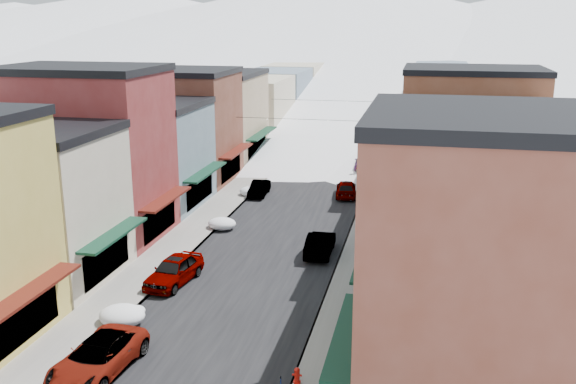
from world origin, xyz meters
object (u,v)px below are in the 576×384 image
at_px(car_green_sedan, 320,244).
at_px(fire_hydrant, 297,376).
at_px(car_dark_hatch, 259,188).
at_px(trash_can, 363,230).
at_px(streetlamp_near, 370,180).
at_px(car_white_suv, 98,357).
at_px(car_silver_sedan, 174,270).

xyz_separation_m(car_green_sedan, fire_hydrant, (1.69, -16.38, -0.28)).
bearing_deg(car_dark_hatch, trash_can, -46.38).
relative_size(car_dark_hatch, streetlamp_near, 0.96).
distance_m(car_dark_hatch, trash_can, 14.52).
distance_m(car_dark_hatch, fire_hydrant, 31.61).
relative_size(car_white_suv, car_silver_sedan, 1.14).
relative_size(car_dark_hatch, car_green_sedan, 0.86).
distance_m(car_white_suv, car_green_sedan, 18.74).
distance_m(car_white_suv, car_silver_sedan, 10.44).
bearing_deg(streetlamp_near, car_silver_sedan, -120.76).
xyz_separation_m(car_dark_hatch, fire_hydrant, (9.59, -30.12, -0.17)).
height_order(fire_hydrant, trash_can, trash_can).
distance_m(car_silver_sedan, streetlamp_near, 20.23).
xyz_separation_m(car_silver_sedan, fire_hydrant, (9.59, -9.59, -0.35)).
bearing_deg(car_white_suv, streetlamp_near, 75.26).
xyz_separation_m(car_white_suv, fire_hydrant, (9.08, 0.83, -0.29)).
height_order(car_white_suv, fire_hydrant, car_white_suv).
height_order(car_dark_hatch, trash_can, car_dark_hatch).
relative_size(car_dark_hatch, trash_can, 3.84).
bearing_deg(car_silver_sedan, trash_can, 52.98).
xyz_separation_m(fire_hydrant, trash_can, (0.86, 20.04, 0.19)).
bearing_deg(fire_hydrant, car_dark_hatch, 107.66).
xyz_separation_m(car_dark_hatch, car_green_sedan, (7.90, -13.74, 0.11)).
bearing_deg(car_dark_hatch, fire_hydrant, -74.75).
xyz_separation_m(car_silver_sedan, car_green_sedan, (7.90, 6.79, -0.07)).
relative_size(car_dark_hatch, fire_hydrant, 5.37).
relative_size(trash_can, streetlamp_near, 0.25).
height_order(car_white_suv, streetlamp_near, streetlamp_near).
bearing_deg(streetlamp_near, car_white_suv, -109.46).
height_order(car_green_sedan, trash_can, car_green_sedan).
relative_size(car_silver_sedan, car_green_sedan, 1.05).
bearing_deg(car_dark_hatch, car_green_sedan, -62.51).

